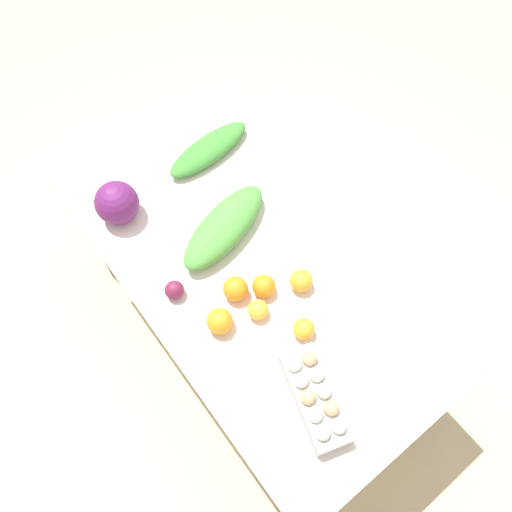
{
  "coord_description": "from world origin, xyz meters",
  "views": [
    {
      "loc": [
        0.64,
        -0.49,
        2.16
      ],
      "look_at": [
        0.0,
        0.0,
        0.73
      ],
      "focal_mm": 35.0,
      "sensor_mm": 36.0,
      "label": 1
    }
  ],
  "objects_px": {
    "orange_1": "(258,310)",
    "orange_2": "(304,329)",
    "greens_bunch_chard": "(224,227)",
    "orange_5": "(220,321)",
    "orange_0": "(301,281)",
    "orange_3": "(236,289)",
    "orange_4": "(264,286)",
    "greens_bunch_beet_tops": "(209,149)",
    "cabbage_purple": "(117,203)",
    "egg_carton": "(315,397)",
    "beet_root": "(174,290)"
  },
  "relations": [
    {
      "from": "greens_bunch_beet_tops",
      "to": "orange_3",
      "type": "xyz_separation_m",
      "value": [
        0.53,
        -0.26,
        0.01
      ]
    },
    {
      "from": "orange_1",
      "to": "orange_2",
      "type": "xyz_separation_m",
      "value": [
        0.13,
        0.07,
        0.0
      ]
    },
    {
      "from": "orange_3",
      "to": "greens_bunch_beet_tops",
      "type": "bearing_deg",
      "value": 153.36
    },
    {
      "from": "orange_0",
      "to": "orange_2",
      "type": "xyz_separation_m",
      "value": [
        0.13,
        -0.1,
        -0.0
      ]
    },
    {
      "from": "orange_2",
      "to": "orange_0",
      "type": "bearing_deg",
      "value": 142.7
    },
    {
      "from": "orange_0",
      "to": "orange_4",
      "type": "xyz_separation_m",
      "value": [
        -0.06,
        -0.11,
        0.0
      ]
    },
    {
      "from": "beet_root",
      "to": "orange_4",
      "type": "distance_m",
      "value": 0.28
    },
    {
      "from": "cabbage_purple",
      "to": "beet_root",
      "type": "xyz_separation_m",
      "value": [
        0.37,
        -0.02,
        -0.04
      ]
    },
    {
      "from": "egg_carton",
      "to": "beet_root",
      "type": "height_order",
      "value": "egg_carton"
    },
    {
      "from": "greens_bunch_chard",
      "to": "egg_carton",
      "type": "bearing_deg",
      "value": -11.85
    },
    {
      "from": "cabbage_purple",
      "to": "orange_2",
      "type": "bearing_deg",
      "value": 17.12
    },
    {
      "from": "orange_0",
      "to": "orange_2",
      "type": "distance_m",
      "value": 0.16
    },
    {
      "from": "cabbage_purple",
      "to": "orange_2",
      "type": "distance_m",
      "value": 0.75
    },
    {
      "from": "orange_1",
      "to": "beet_root",
      "type": "bearing_deg",
      "value": -141.98
    },
    {
      "from": "cabbage_purple",
      "to": "greens_bunch_chard",
      "type": "relative_size",
      "value": 0.38
    },
    {
      "from": "orange_3",
      "to": "orange_4",
      "type": "distance_m",
      "value": 0.09
    },
    {
      "from": "orange_1",
      "to": "orange_4",
      "type": "bearing_deg",
      "value": 129.37
    },
    {
      "from": "orange_4",
      "to": "orange_5",
      "type": "bearing_deg",
      "value": -85.94
    },
    {
      "from": "beet_root",
      "to": "greens_bunch_chard",
      "type": "bearing_deg",
      "value": 108.92
    },
    {
      "from": "orange_2",
      "to": "orange_4",
      "type": "bearing_deg",
      "value": -177.42
    },
    {
      "from": "greens_bunch_beet_tops",
      "to": "orange_0",
      "type": "xyz_separation_m",
      "value": [
        0.63,
        -0.08,
        0.01
      ]
    },
    {
      "from": "egg_carton",
      "to": "greens_bunch_beet_tops",
      "type": "distance_m",
      "value": 0.98
    },
    {
      "from": "orange_2",
      "to": "orange_4",
      "type": "distance_m",
      "value": 0.19
    },
    {
      "from": "orange_0",
      "to": "orange_3",
      "type": "xyz_separation_m",
      "value": [
        -0.1,
        -0.18,
        0.0
      ]
    },
    {
      "from": "greens_bunch_chard",
      "to": "orange_0",
      "type": "distance_m",
      "value": 0.32
    },
    {
      "from": "greens_bunch_beet_tops",
      "to": "orange_5",
      "type": "distance_m",
      "value": 0.69
    },
    {
      "from": "cabbage_purple",
      "to": "greens_bunch_beet_tops",
      "type": "bearing_deg",
      "value": 95.63
    },
    {
      "from": "cabbage_purple",
      "to": "orange_5",
      "type": "xyz_separation_m",
      "value": [
        0.55,
        0.03,
        -0.03
      ]
    },
    {
      "from": "greens_bunch_beet_tops",
      "to": "orange_3",
      "type": "height_order",
      "value": "orange_3"
    },
    {
      "from": "orange_5",
      "to": "greens_bunch_chard",
      "type": "bearing_deg",
      "value": 141.81
    },
    {
      "from": "cabbage_purple",
      "to": "orange_3",
      "type": "height_order",
      "value": "cabbage_purple"
    },
    {
      "from": "orange_0",
      "to": "orange_4",
      "type": "relative_size",
      "value": 1.0
    },
    {
      "from": "cabbage_purple",
      "to": "greens_bunch_beet_tops",
      "type": "relative_size",
      "value": 0.41
    },
    {
      "from": "orange_1",
      "to": "orange_2",
      "type": "relative_size",
      "value": 0.97
    },
    {
      "from": "greens_bunch_beet_tops",
      "to": "orange_4",
      "type": "distance_m",
      "value": 0.6
    },
    {
      "from": "greens_bunch_beet_tops",
      "to": "orange_3",
      "type": "bearing_deg",
      "value": -26.64
    },
    {
      "from": "greens_bunch_chard",
      "to": "orange_5",
      "type": "height_order",
      "value": "greens_bunch_chard"
    },
    {
      "from": "cabbage_purple",
      "to": "orange_0",
      "type": "relative_size",
      "value": 2.01
    },
    {
      "from": "greens_bunch_beet_tops",
      "to": "orange_1",
      "type": "bearing_deg",
      "value": -21.84
    },
    {
      "from": "egg_carton",
      "to": "orange_1",
      "type": "distance_m",
      "value": 0.31
    },
    {
      "from": "cabbage_purple",
      "to": "orange_3",
      "type": "bearing_deg",
      "value": 15.55
    },
    {
      "from": "egg_carton",
      "to": "orange_3",
      "type": "relative_size",
      "value": 3.83
    },
    {
      "from": "orange_3",
      "to": "beet_root",
      "type": "bearing_deg",
      "value": -127.56
    },
    {
      "from": "egg_carton",
      "to": "orange_2",
      "type": "relative_size",
      "value": 4.56
    },
    {
      "from": "greens_bunch_chard",
      "to": "beet_root",
      "type": "height_order",
      "value": "greens_bunch_chard"
    },
    {
      "from": "orange_0",
      "to": "orange_1",
      "type": "height_order",
      "value": "orange_0"
    },
    {
      "from": "orange_2",
      "to": "greens_bunch_beet_tops",
      "type": "bearing_deg",
      "value": 166.69
    },
    {
      "from": "beet_root",
      "to": "cabbage_purple",
      "type": "bearing_deg",
      "value": 177.34
    },
    {
      "from": "orange_2",
      "to": "orange_3",
      "type": "height_order",
      "value": "orange_3"
    },
    {
      "from": "cabbage_purple",
      "to": "beet_root",
      "type": "bearing_deg",
      "value": -2.66
    }
  ]
}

